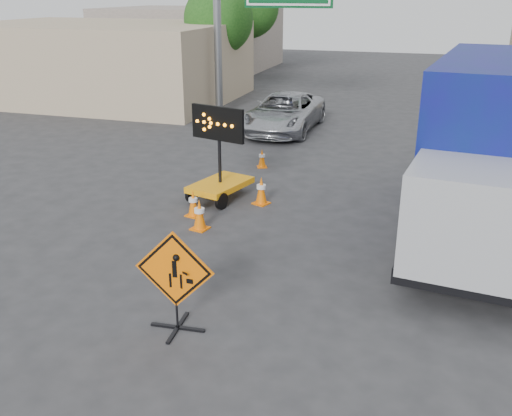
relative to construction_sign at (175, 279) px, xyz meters
The scene contains 14 objects.
ground 1.05m from the construction_sign, ahead, with size 100.00×100.00×0.00m, color #2D2D30.
storefront_left_near 24.26m from the construction_sign, 124.33° to the left, with size 14.00×10.00×4.00m, color tan.
storefront_left_far 37.06m from the construction_sign, 113.33° to the left, with size 12.00×10.00×4.40m, color #A5958A.
highway_gantry 18.88m from the construction_sign, 102.85° to the left, with size 6.18×0.38×6.90m.
tree_left_near 23.53m from the construction_sign, 109.20° to the left, with size 3.71×3.71×6.03m.
tree_left_far 31.45m from the construction_sign, 106.11° to the left, with size 4.10×4.10×6.66m.
construction_sign is the anchor object (origin of this frame).
arrow_board 6.79m from the construction_sign, 104.56° to the left, with size 1.67×2.12×2.69m.
pickup_truck 15.53m from the construction_sign, 98.11° to the left, with size 2.59×5.63×1.56m, color #B3B5BB.
box_truck 8.26m from the construction_sign, 49.94° to the left, with size 3.56×9.06×4.19m.
cone_a 4.57m from the construction_sign, 107.95° to the left, with size 0.48×0.48×0.80m.
cone_b 5.47m from the construction_sign, 110.56° to the left, with size 0.45×0.45×0.72m.
cone_c 6.57m from the construction_sign, 94.04° to the left, with size 0.53×0.53×0.80m.
cone_d 10.06m from the construction_sign, 98.52° to the left, with size 0.43×0.43×0.64m.
Camera 1 is at (3.65, -7.90, 5.65)m, focal length 40.00 mm.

